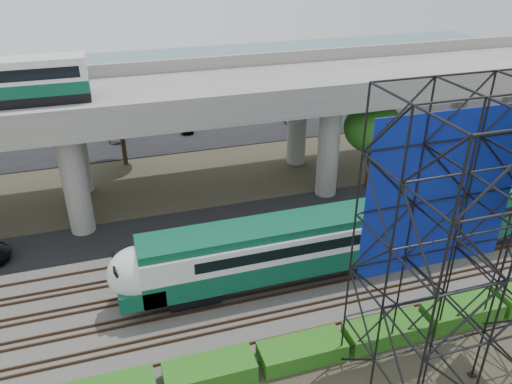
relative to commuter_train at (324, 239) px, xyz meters
name	(u,v)px	position (x,y,z in m)	size (l,w,h in m)	color
ground	(259,310)	(-4.96, -2.00, -2.88)	(140.00, 140.00, 0.00)	#474233
ballast_bed	(250,288)	(-4.96, 0.00, -2.78)	(90.00, 12.00, 0.20)	slate
service_road	(218,223)	(-4.96, 8.50, -2.84)	(90.00, 5.00, 0.08)	black
parking_lot	(171,123)	(-4.96, 32.00, -2.84)	(90.00, 18.00, 0.08)	black
harbor_water	(149,77)	(-4.96, 54.00, -2.87)	(140.00, 40.00, 0.03)	#415E6B
rail_tracks	(250,286)	(-4.96, 0.00, -2.60)	(90.00, 9.52, 0.16)	#472D1E
commuter_train	(324,239)	(0.00, 0.00, 0.00)	(29.30, 3.06, 4.30)	black
overpass	(186,102)	(-5.99, 14.00, 5.33)	(80.00, 12.00, 12.40)	#9E9B93
scaffold_tower	(477,261)	(2.48, -9.98, 4.59)	(9.36, 6.36, 15.00)	black
hedge_strip	(302,350)	(-3.96, -6.30, -2.32)	(34.60, 1.80, 1.20)	#1F5C15
trees	(142,137)	(-9.63, 14.17, 2.69)	(40.94, 16.94, 7.69)	#382314
parked_cars	(178,118)	(-4.15, 31.94, -2.20)	(38.39, 9.60, 1.31)	white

